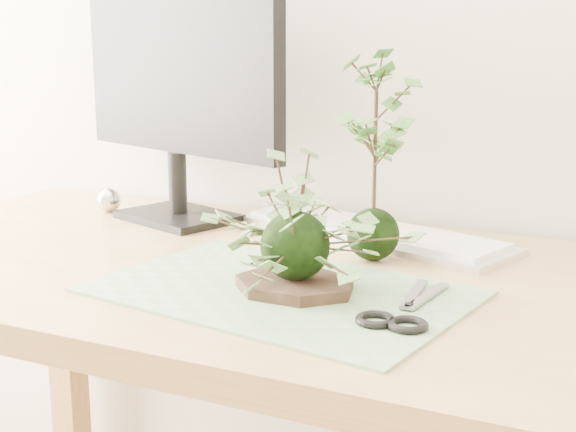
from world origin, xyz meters
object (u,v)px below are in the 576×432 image
(desk, at_px, (323,332))
(ivy_kokedama, at_px, (295,214))
(keyboard, at_px, (371,232))
(maple_kokedama, at_px, (376,105))
(monitor, at_px, (177,77))

(desk, height_order, ivy_kokedama, ivy_kokedama)
(ivy_kokedama, distance_m, keyboard, 0.34)
(maple_kokedama, bearing_deg, desk, -110.91)
(ivy_kokedama, relative_size, keyboard, 0.59)
(desk, height_order, monitor, monitor)
(maple_kokedama, distance_m, monitor, 0.42)
(maple_kokedama, height_order, monitor, monitor)
(desk, distance_m, maple_kokedama, 0.33)
(keyboard, xyz_separation_m, monitor, (-0.36, -0.02, 0.25))
(ivy_kokedama, xyz_separation_m, keyboard, (-0.01, 0.33, -0.10))
(ivy_kokedama, bearing_deg, keyboard, 92.59)
(monitor, bearing_deg, keyboard, 22.49)
(desk, xyz_separation_m, maple_kokedama, (0.04, 0.10, 0.32))
(desk, bearing_deg, monitor, 151.15)
(ivy_kokedama, bearing_deg, monitor, 140.94)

